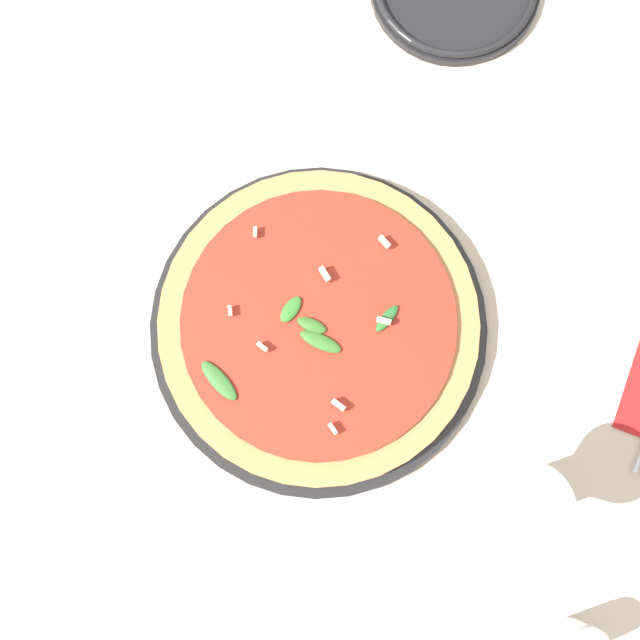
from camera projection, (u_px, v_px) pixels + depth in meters
The scene contains 3 objects.
ground_plane at pixel (327, 333), 0.85m from camera, with size 6.00×6.00×0.00m, color beige.
pizza_arugula_main at pixel (320, 323), 0.84m from camera, with size 0.32×0.32×0.05m.
wine_glass at pixel (514, 510), 0.72m from camera, with size 0.08×0.08×0.15m.
Camera 1 is at (0.15, 0.06, 0.84)m, focal length 50.00 mm.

